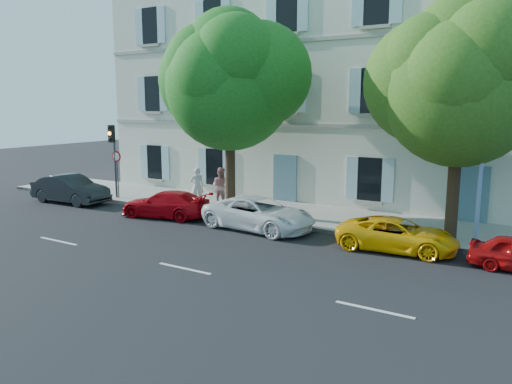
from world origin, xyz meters
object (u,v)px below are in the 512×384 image
Objects in this scene: street_lamp at (484,125)px; car_red_coupe at (166,204)px; car_white_coupe at (259,214)px; pedestrian_a at (197,186)px; car_yellow_supercar at (397,235)px; road_sign at (117,164)px; traffic_light at (113,145)px; tree_left at (230,87)px; tree_right at (460,90)px; car_dark_sedan at (70,189)px; pedestrian_b at (221,186)px.

car_red_coupe is at bearing -172.85° from street_lamp.
pedestrian_a is at bearing 69.95° from car_white_coupe.
road_sign reaches higher than car_yellow_supercar.
car_red_coupe is at bearing -18.24° from traffic_light.
street_lamp is (17.57, -0.05, 1.44)m from traffic_light.
car_yellow_supercar is (10.31, 0.23, -0.03)m from car_red_coupe.
tree_left reaches higher than street_lamp.
tree_right reaches higher than pedestrian_a.
tree_left is at bearing 1.88° from traffic_light.
road_sign is 0.33× the size of street_lamp.
tree_right reaches higher than car_yellow_supercar.
car_dark_sedan is 1.06× the size of car_red_coupe.
car_white_coupe is 9.75m from road_sign.
car_white_coupe is 5.87m from tree_left.
tree_right is (9.44, 0.36, -0.27)m from tree_left.
road_sign is 5.91m from pedestrian_b.
road_sign is at bearing 179.40° from street_lamp.
tree_right is 3.38× the size of road_sign.
traffic_light is at bearing -178.12° from tree_left.
car_yellow_supercar is 4.62m from street_lamp.
pedestrian_b is (0.86, 3.05, 0.47)m from car_red_coupe.
traffic_light is at bearing -26.57° from pedestrian_a.
car_dark_sedan is 18.84m from tree_right.
car_dark_sedan is 6.40m from car_red_coupe.
pedestrian_a is (-0.22, 2.57, 0.45)m from car_red_coupe.
car_yellow_supercar is 2.27× the size of pedestrian_a.
tree_left is at bearing -80.16° from car_dark_sedan.
tree_right is at bearing 90.49° from car_red_coupe.
car_red_coupe is 12.86m from tree_right.
pedestrian_a is 0.98× the size of pedestrian_b.
traffic_light is 0.99m from road_sign.
car_red_coupe is 0.56× the size of street_lamp.
car_dark_sedan is 2.43× the size of pedestrian_a.
pedestrian_b reaches higher than car_red_coupe.
street_lamp reaches higher than car_yellow_supercar.
tree_left is at bearing 119.50° from car_red_coupe.
tree_left is 5.34m from pedestrian_a.
car_red_coupe is 1.08× the size of traffic_light.
road_sign reaches higher than pedestrian_a.
tree_right is at bearing 140.71° from pedestrian_a.
car_white_coupe is at bearing 141.35° from pedestrian_b.
traffic_light is 1.55× the size of road_sign.
tree_left is (8.64, 1.90, 5.02)m from car_dark_sedan.
pedestrian_a is at bearing 175.61° from street_lamp.
street_lamp reaches higher than traffic_light.
car_dark_sedan is 0.50× the size of tree_left.
tree_left is 4.76× the size of pedestrian_b.
tree_right is at bearing 172.84° from pedestrian_b.
traffic_light is at bearing 10.88° from pedestrian_b.
tree_right is 11.72m from pedestrian_b.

